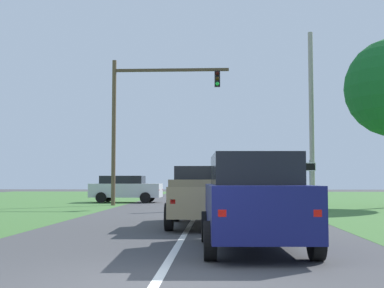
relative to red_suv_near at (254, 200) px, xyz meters
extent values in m
plane|color=#424244|center=(-1.64, 8.75, -1.05)|extent=(120.00, 120.00, 0.00)
cube|color=white|center=(-1.64, -2.25, -1.04)|extent=(0.16, 43.02, 0.01)
cube|color=navy|center=(0.00, -0.06, -0.19)|extent=(2.13, 4.71, 1.00)
cube|color=black|center=(-0.01, 0.17, 0.64)|extent=(1.82, 2.94, 0.64)
cube|color=red|center=(-0.69, -2.37, -0.14)|extent=(0.14, 0.07, 0.12)
cube|color=red|center=(0.89, -2.31, -0.14)|extent=(0.14, 0.07, 0.12)
cylinder|color=black|center=(-1.02, 1.33, -0.69)|extent=(0.26, 0.73, 0.72)
cylinder|color=black|center=(0.90, 1.42, -0.69)|extent=(0.26, 0.73, 0.72)
cylinder|color=black|center=(-0.90, -1.53, -0.69)|extent=(0.26, 0.73, 0.72)
cylinder|color=black|center=(1.03, -1.45, -0.69)|extent=(0.26, 0.73, 0.72)
cube|color=tan|center=(-1.20, 5.76, -0.21)|extent=(2.09, 5.62, 0.87)
cube|color=black|center=(-1.19, 5.48, 0.53)|extent=(1.78, 2.15, 0.60)
cube|color=#8F7D56|center=(-1.16, 4.03, 0.32)|extent=(1.92, 2.16, 0.20)
cube|color=red|center=(-1.96, 2.98, -0.17)|extent=(0.14, 0.06, 0.12)
cube|color=red|center=(-0.33, 3.01, -0.17)|extent=(0.14, 0.06, 0.12)
cylinder|color=black|center=(-2.22, 7.47, -0.65)|extent=(0.25, 0.80, 0.80)
cylinder|color=black|center=(-0.24, 7.51, -0.65)|extent=(0.25, 0.80, 0.80)
cylinder|color=black|center=(-2.16, 4.01, -0.65)|extent=(0.25, 0.80, 0.80)
cylinder|color=black|center=(-0.17, 4.05, -0.65)|extent=(0.25, 0.80, 0.80)
cylinder|color=brown|center=(-6.72, 18.76, 3.16)|extent=(0.24, 0.24, 8.41)
cube|color=#4C3D2B|center=(-3.39, 18.76, 6.76)|extent=(6.65, 0.16, 0.16)
cube|color=black|center=(-0.73, 18.76, 6.21)|extent=(0.32, 0.28, 0.90)
sphere|color=black|center=(-0.73, 18.61, 6.51)|extent=(0.22, 0.22, 0.22)
sphere|color=black|center=(-0.73, 18.61, 6.21)|extent=(0.22, 0.22, 0.22)
sphere|color=#1ED83F|center=(-0.73, 18.61, 5.91)|extent=(0.22, 0.22, 0.22)
cylinder|color=gray|center=(4.09, 16.54, 0.20)|extent=(0.08, 0.08, 2.49)
cube|color=white|center=(4.09, 16.51, 1.10)|extent=(0.60, 0.03, 0.44)
cube|color=black|center=(4.09, 16.50, 1.10)|extent=(0.52, 0.01, 0.36)
cube|color=silver|center=(-6.66, 22.75, -0.27)|extent=(4.61, 1.96, 0.88)
cube|color=black|center=(-6.89, 22.76, 0.42)|extent=(2.78, 1.69, 0.50)
cube|color=red|center=(-4.44, 21.93, -0.22)|extent=(0.06, 0.14, 0.12)
cube|color=red|center=(-4.39, 23.43, -0.22)|extent=(0.06, 0.14, 0.12)
cylinder|color=black|center=(-8.11, 21.89, -0.71)|extent=(0.69, 0.24, 0.68)
cylinder|color=black|center=(-8.05, 23.70, -0.71)|extent=(0.69, 0.24, 0.68)
cylinder|color=black|center=(-5.28, 21.80, -0.71)|extent=(0.69, 0.24, 0.68)
cylinder|color=black|center=(-5.22, 23.61, -0.71)|extent=(0.69, 0.24, 0.68)
cylinder|color=#9E998E|center=(4.74, 19.47, 4.01)|extent=(0.28, 0.28, 10.12)
camera|label=1|loc=(-0.77, -11.15, 0.42)|focal=49.13mm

